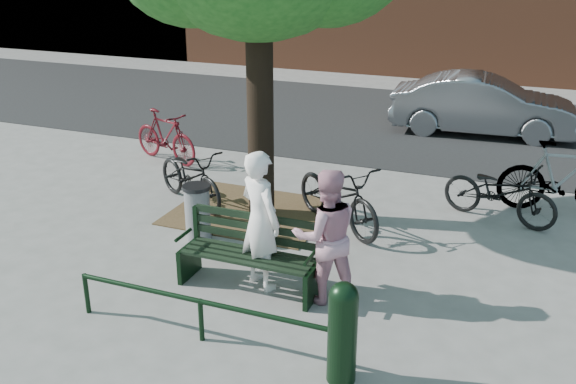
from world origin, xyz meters
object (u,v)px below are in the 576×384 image
at_px(person_left, 260,220).
at_px(bollard, 343,329).
at_px(bicycle_c, 338,195).
at_px(litter_bin, 198,212).
at_px(person_right, 326,236).
at_px(parked_car, 483,105).
at_px(park_bench, 251,251).

height_order(person_left, bollard, person_left).
height_order(person_left, bicycle_c, person_left).
bearing_deg(person_left, litter_bin, -3.34).
relative_size(person_right, bicycle_c, 0.84).
distance_m(litter_bin, parked_car, 7.86).
distance_m(park_bench, bollard, 2.10).
distance_m(bollard, parked_car, 9.51).
xyz_separation_m(person_left, bollard, (1.50, -1.43, -0.31)).
height_order(bollard, litter_bin, bollard).
relative_size(person_left, person_right, 1.07).
xyz_separation_m(park_bench, parked_car, (1.91, 8.15, 0.18)).
bearing_deg(litter_bin, park_bench, -36.93).
bearing_deg(bollard, person_left, 136.29).
xyz_separation_m(park_bench, bicycle_c, (0.45, 2.12, 0.04)).
xyz_separation_m(person_left, bicycle_c, (0.35, 2.05, -0.37)).
relative_size(person_right, litter_bin, 2.01).
bearing_deg(person_left, park_bench, 64.24).
relative_size(litter_bin, bicycle_c, 0.42).
xyz_separation_m(park_bench, person_right, (0.95, 0.06, 0.35)).
height_order(person_right, litter_bin, person_right).
bearing_deg(person_right, litter_bin, -54.01).
height_order(park_bench, bollard, bollard).
height_order(bicycle_c, parked_car, parked_car).
height_order(park_bench, person_left, person_left).
bearing_deg(park_bench, person_right, 3.39).
relative_size(person_left, bollard, 1.64).
relative_size(bicycle_c, parked_car, 0.49).
height_order(person_left, person_right, person_left).
relative_size(bollard, litter_bin, 1.31).
relative_size(park_bench, litter_bin, 2.12).
bearing_deg(parked_car, person_right, 169.26).
bearing_deg(person_left, bollard, 165.80).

